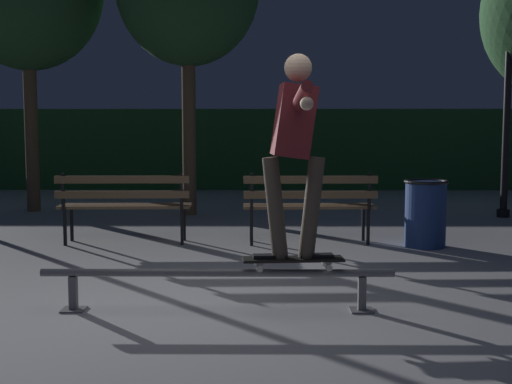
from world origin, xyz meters
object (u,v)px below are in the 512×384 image
at_px(grind_rail, 217,278).
at_px(skateboarder, 294,138).
at_px(trash_can, 425,212).
at_px(skateboard, 293,260).
at_px(park_bench_leftmost, 124,200).
at_px(lamp_post_right, 509,59).
at_px(park_bench_left_center, 310,201).

relative_size(grind_rail, skateboarder, 1.76).
height_order(grind_rail, trash_can, trash_can).
distance_m(skateboard, park_bench_leftmost, 3.50).
bearing_deg(lamp_post_right, park_bench_leftmost, -155.76).
bearing_deg(park_bench_left_center, skateboard, -96.56).
height_order(skateboard, trash_can, trash_can).
bearing_deg(park_bench_leftmost, skateboarder, -56.77).
distance_m(grind_rail, park_bench_leftmost, 3.22).
height_order(skateboard, skateboarder, skateboarder).
height_order(park_bench_leftmost, trash_can, park_bench_leftmost).
distance_m(skateboard, park_bench_left_center, 2.95).
height_order(skateboard, park_bench_left_center, park_bench_left_center).
relative_size(park_bench_left_center, lamp_post_right, 0.41).
xyz_separation_m(grind_rail, skateboard, (0.59, -0.00, 0.15)).
bearing_deg(grind_rail, park_bench_left_center, 72.48).
relative_size(lamp_post_right, trash_can, 4.88).
distance_m(skateboarder, park_bench_leftmost, 3.59).
relative_size(skateboarder, park_bench_left_center, 0.97).
distance_m(grind_rail, skateboard, 0.61).
relative_size(grind_rail, park_bench_left_center, 1.70).
xyz_separation_m(skateboard, skateboarder, (0.00, 0.00, 0.94)).
relative_size(skateboard, trash_can, 0.99).
distance_m(park_bench_leftmost, lamp_post_right, 6.35).
bearing_deg(skateboarder, skateboard, -175.43).
bearing_deg(lamp_post_right, trash_can, -125.69).
xyz_separation_m(skateboarder, trash_can, (1.70, 2.78, -0.93)).
distance_m(skateboarder, lamp_post_right, 6.59).
bearing_deg(park_bench_left_center, park_bench_leftmost, 180.00).
bearing_deg(skateboarder, park_bench_leftmost, 123.23).
xyz_separation_m(park_bench_leftmost, lamp_post_right, (5.51, 2.48, 1.94)).
distance_m(park_bench_left_center, lamp_post_right, 4.53).
height_order(skateboarder, park_bench_left_center, skateboarder).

